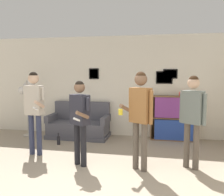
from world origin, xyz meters
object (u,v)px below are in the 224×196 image
Objects in this scene: person_player_foreground_center at (80,114)px; bottle_on_floor at (59,140)px; drinking_cup at (180,94)px; floor_lamp at (27,91)px; person_watcher_holding_cup at (140,110)px; person_spectator_near_bookshelf at (193,112)px; person_player_foreground_left at (34,104)px; couch at (79,126)px; bookshelf at (174,118)px.

bottle_on_floor is (-0.94, 1.16, -0.86)m from person_player_foreground_center.
bottle_on_floor is at bearing -161.29° from drinking_cup.
person_player_foreground_center is at bearing -50.88° from bottle_on_floor.
bottle_on_floor is at bearing -28.43° from floor_lamp.
person_player_foreground_center is at bearing -40.40° from floor_lamp.
person_watcher_holding_cup reaches higher than person_spectator_near_bookshelf.
drinking_cup is at bearing 29.79° from person_player_foreground_left.
floor_lamp is 0.89× the size of person_watcher_holding_cup.
floor_lamp is 4.39m from person_spectator_near_bookshelf.
couch is at bearing 148.21° from person_spectator_near_bookshelf.
bottle_on_floor is (-2.73, -0.97, -0.46)m from bookshelf.
couch is 1.69m from floor_lamp.
person_watcher_holding_cup reaches higher than couch.
couch is 2.77m from person_watcher_holding_cup.
person_player_foreground_center is at bearing 179.80° from person_watcher_holding_cup.
floor_lamp is at bearing -173.63° from couch.
person_player_foreground_center is at bearing -70.45° from couch.
person_spectator_near_bookshelf is at bearing -87.36° from drinking_cup.
person_player_foreground_left is 3.15m from person_spectator_near_bookshelf.
person_player_foreground_center reaches higher than bookshelf.
person_player_foreground_left reaches higher than drinking_cup.
couch is 3.27m from person_spectator_near_bookshelf.
couch is at bearing 72.00° from bottle_on_floor.
drinking_cup is (-0.09, 1.87, 0.15)m from person_spectator_near_bookshelf.
person_spectator_near_bookshelf reaches higher than bottle_on_floor.
person_spectator_near_bookshelf reaches higher than drinking_cup.
person_player_foreground_center reaches higher than drinking_cup.
floor_lamp is 0.93× the size of person_spectator_near_bookshelf.
person_spectator_near_bookshelf is (2.71, -1.68, 0.73)m from couch.
person_player_foreground_center is at bearing -172.62° from person_spectator_near_bookshelf.
drinking_cup is (2.88, 0.97, 1.08)m from bottle_on_floor.
bookshelf is 0.74× the size of floor_lamp.
bookshelf is 0.66× the size of person_watcher_holding_cup.
bookshelf is at bearing 19.66° from bottle_on_floor.
person_watcher_holding_cup is 17.02× the size of drinking_cup.
couch is at bearing -175.78° from drinking_cup.
floor_lamp reaches higher than bottle_on_floor.
floor_lamp is at bearing 139.60° from person_player_foreground_center.
person_watcher_holding_cup is at bearing -111.02° from drinking_cup.
bookshelf reaches higher than couch.
bookshelf is 2.93m from bottle_on_floor.
bookshelf is 2.81m from person_player_foreground_center.
bookshelf is 0.69× the size of person_spectator_near_bookshelf.
couch is 2.16m from person_player_foreground_center.
person_watcher_holding_cup is (-0.67, -2.14, 0.52)m from bookshelf.
drinking_cup is (3.06, 1.75, 0.11)m from person_player_foreground_left.
person_player_foreground_center is (2.10, -1.78, -0.26)m from floor_lamp.
drinking_cup is at bearing 4.22° from couch.
person_player_foreground_left is at bearing 161.07° from person_player_foreground_center.
couch is at bearing 109.55° from person_player_foreground_center.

